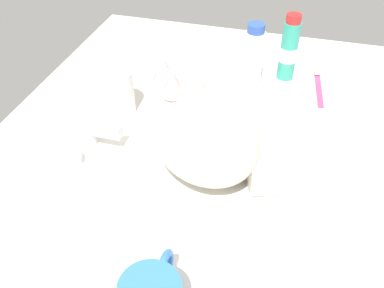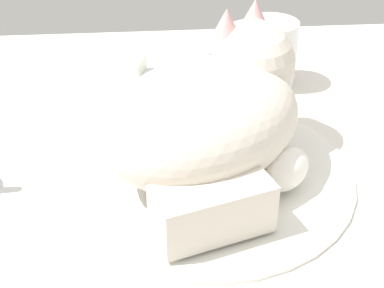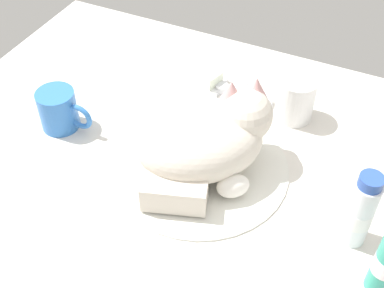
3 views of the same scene
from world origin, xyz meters
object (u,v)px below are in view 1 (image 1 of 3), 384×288
Objects in this scene: rinse_cup at (115,93)px; cat at (202,128)px; faucet at (91,136)px; mouthwash_bottle at (289,49)px; soap_bar at (56,167)px; toothpaste_bottle at (253,58)px; toothbrush at (319,85)px.

cat is at bearing -116.09° from rinse_cup.
mouthwash_bottle reaches higher than faucet.
soap_bar is at bearing 115.99° from cat.
cat is at bearing -86.53° from faucet.
toothbrush is at bearing -78.43° from toothpaste_bottle.
rinse_cup reaches higher than faucet.
mouthwash_bottle is (33.40, -31.39, 4.84)cm from faucet.
soap_bar is at bearing 169.57° from faucet.
toothbrush is (-2.37, -7.60, -6.40)cm from mouthwash_bottle.
toothpaste_bottle is (37.54, -26.24, 4.14)cm from soap_bar.
toothpaste_bottle is at bearing 101.57° from toothbrush.
faucet is at bearing 128.51° from toothbrush.
cat is at bearing -64.01° from soap_bar.
cat is 22.39cm from rinse_cup.
rinse_cup is 29.72cm from toothpaste_bottle.
rinse_cup is 1.20× the size of soap_bar.
toothpaste_bottle reaches higher than rinse_cup.
mouthwash_bottle is (22.40, -31.13, 2.47)cm from rinse_cup.
rinse_cup is at bearing 125.13° from toothpaste_bottle.
toothbrush is (40.50, -40.73, -1.97)cm from soap_bar.
faucet is at bearing -10.43° from soap_bar.
rinse_cup is 0.60× the size of mouthwash_bottle.
soap_bar is (-9.48, 1.74, 0.42)cm from faucet.
faucet is 0.89× the size of toothpaste_bottle.
rinse_cup is at bearing 125.74° from mouthwash_bottle.
rinse_cup is 20.67cm from soap_bar.
toothpaste_bottle is 16.00cm from toothbrush.
faucet is 0.46× the size of cat.
mouthwash_bottle is at bearing 72.65° from toothbrush.
rinse_cup is 0.63× the size of toothpaste_bottle.
faucet reaches higher than toothbrush.
mouthwash_bottle is at bearing -54.26° from rinse_cup.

